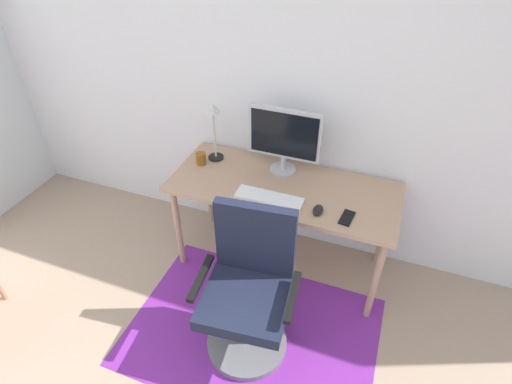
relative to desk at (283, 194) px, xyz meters
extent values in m
cube|color=silver|center=(0.11, 0.39, 0.65)|extent=(6.00, 0.10, 2.60)
cube|color=#772891|center=(0.02, -0.64, -0.65)|extent=(1.55, 1.09, 0.01)
cube|color=tan|center=(0.00, 0.00, 0.06)|extent=(1.51, 0.63, 0.03)
cylinder|color=tan|center=(-0.69, -0.26, -0.30)|extent=(0.04, 0.04, 0.69)
cylinder|color=tan|center=(0.69, -0.26, -0.30)|extent=(0.04, 0.04, 0.69)
cylinder|color=tan|center=(-0.69, 0.26, -0.30)|extent=(0.04, 0.04, 0.69)
cylinder|color=tan|center=(0.69, 0.26, -0.30)|extent=(0.04, 0.04, 0.69)
cylinder|color=#B2B2B7|center=(-0.06, 0.18, 0.08)|extent=(0.18, 0.18, 0.01)
cylinder|color=#B2B2B7|center=(-0.06, 0.18, 0.13)|extent=(0.04, 0.04, 0.10)
cube|color=#B7B7BC|center=(-0.06, 0.18, 0.36)|extent=(0.49, 0.04, 0.35)
cube|color=black|center=(-0.06, 0.16, 0.36)|extent=(0.45, 0.00, 0.31)
cube|color=white|center=(-0.04, -0.17, 0.08)|extent=(0.43, 0.13, 0.02)
ellipsoid|color=black|center=(0.27, -0.19, 0.09)|extent=(0.06, 0.10, 0.03)
cylinder|color=brown|center=(-0.62, 0.05, 0.11)|extent=(0.07, 0.07, 0.09)
cube|color=black|center=(0.45, -0.18, 0.08)|extent=(0.09, 0.15, 0.01)
cylinder|color=black|center=(-0.56, 0.15, 0.08)|extent=(0.11, 0.11, 0.01)
cylinder|color=beige|center=(-0.56, 0.15, 0.26)|extent=(0.02, 0.02, 0.35)
cone|color=beige|center=(-0.56, 0.15, 0.47)|extent=(0.10, 0.10, 0.06)
cylinder|color=slate|center=(0.02, -0.74, -0.63)|extent=(0.49, 0.49, 0.05)
cylinder|color=slate|center=(0.02, -0.74, -0.42)|extent=(0.06, 0.06, 0.36)
cube|color=#191E33|center=(0.02, -0.74, -0.20)|extent=(0.53, 0.53, 0.08)
cube|color=#191E33|center=(0.00, -0.53, 0.07)|extent=(0.46, 0.11, 0.47)
cube|color=black|center=(-0.24, -0.77, -0.09)|extent=(0.07, 0.34, 0.03)
cube|color=black|center=(0.28, -0.71, -0.09)|extent=(0.07, 0.34, 0.03)
camera|label=1|loc=(0.58, -2.06, 1.66)|focal=28.35mm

